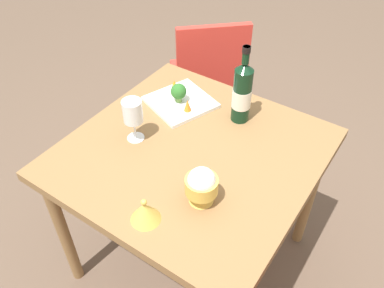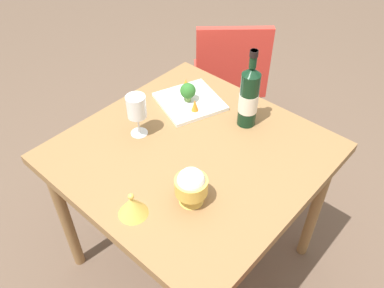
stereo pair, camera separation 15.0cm
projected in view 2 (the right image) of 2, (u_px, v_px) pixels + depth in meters
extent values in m
plane|color=brown|center=(192.00, 255.00, 2.02)|extent=(8.00, 8.00, 0.00)
cube|color=olive|center=(192.00, 154.00, 1.54)|extent=(0.91, 0.91, 0.04)
cylinder|color=olive|center=(316.00, 208.00, 1.81)|extent=(0.05, 0.05, 0.69)
cylinder|color=olive|center=(187.00, 131.00, 2.20)|extent=(0.05, 0.05, 0.69)
cylinder|color=olive|center=(65.00, 218.00, 1.76)|extent=(0.05, 0.05, 0.69)
cube|color=red|center=(228.00, 77.00, 2.43)|extent=(0.57, 0.57, 0.02)
cube|color=red|center=(233.00, 62.00, 2.16)|extent=(0.32, 0.30, 0.40)
cylinder|color=black|center=(199.00, 92.00, 2.71)|extent=(0.03, 0.03, 0.43)
cylinder|color=black|center=(248.00, 91.00, 2.71)|extent=(0.03, 0.03, 0.43)
cylinder|color=black|center=(200.00, 124.00, 2.46)|extent=(0.03, 0.03, 0.43)
cylinder|color=black|center=(255.00, 123.00, 2.46)|extent=(0.03, 0.03, 0.43)
cylinder|color=black|center=(249.00, 100.00, 1.56)|extent=(0.08, 0.07, 0.23)
cone|color=black|center=(252.00, 71.00, 1.47)|extent=(0.08, 0.07, 0.03)
cylinder|color=black|center=(253.00, 59.00, 1.44)|extent=(0.03, 0.03, 0.07)
cylinder|color=black|center=(254.00, 53.00, 1.43)|extent=(0.03, 0.03, 0.02)
cylinder|color=silver|center=(248.00, 102.00, 1.57)|extent=(0.08, 0.08, 0.08)
cylinder|color=white|center=(139.00, 133.00, 1.59)|extent=(0.07, 0.07, 0.00)
cylinder|color=white|center=(138.00, 124.00, 1.56)|extent=(0.01, 0.01, 0.08)
cylinder|color=white|center=(136.00, 106.00, 1.50)|extent=(0.08, 0.08, 0.09)
cone|color=gold|center=(191.00, 196.00, 1.32)|extent=(0.08, 0.08, 0.04)
cylinder|color=gold|center=(191.00, 186.00, 1.29)|extent=(0.11, 0.11, 0.05)
sphere|color=white|center=(191.00, 181.00, 1.28)|extent=(0.09, 0.09, 0.09)
cone|color=gold|center=(132.00, 206.00, 1.27)|extent=(0.10, 0.10, 0.07)
sphere|color=gold|center=(131.00, 197.00, 1.24)|extent=(0.02, 0.02, 0.02)
cube|color=white|center=(190.00, 102.00, 1.74)|extent=(0.32, 0.32, 0.02)
cylinder|color=#729E4C|center=(188.00, 98.00, 1.72)|extent=(0.03, 0.03, 0.03)
sphere|color=#2D6B28|center=(188.00, 91.00, 1.70)|extent=(0.07, 0.07, 0.07)
cone|color=orange|center=(195.00, 105.00, 1.66)|extent=(0.03, 0.03, 0.05)
cone|color=orange|center=(186.00, 85.00, 1.77)|extent=(0.04, 0.04, 0.06)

